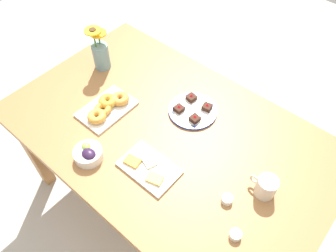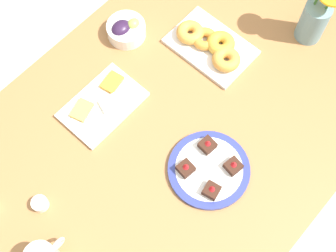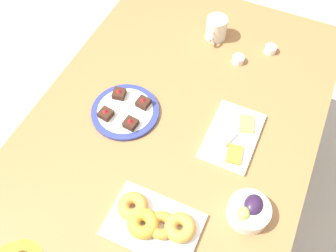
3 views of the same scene
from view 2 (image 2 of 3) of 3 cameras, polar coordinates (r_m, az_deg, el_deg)
name	(u,v)px [view 2 (image 2 of 3)]	position (r m, az deg, el deg)	size (l,w,h in m)	color
ground_plane	(168,195)	(2.16, 0.00, -8.38)	(6.00, 6.00, 0.00)	#B7B2A8
dining_table	(168,141)	(1.54, 0.00, -1.88)	(1.60, 1.00, 0.74)	#9E6B3D
grape_bowl	(126,30)	(1.62, -5.16, 11.63)	(0.13, 0.13, 0.07)	white
cheese_platter	(102,104)	(1.51, -7.99, 2.70)	(0.26, 0.17, 0.03)	white
croissant_platter	(211,45)	(1.59, 5.25, 9.83)	(0.19, 0.28, 0.05)	white
jam_cup_honey	(40,204)	(1.42, -15.34, -9.10)	(0.05, 0.05, 0.03)	white
dessert_plate	(209,169)	(1.41, 5.01, -5.26)	(0.25, 0.25, 0.05)	navy
flower_vase	(315,18)	(1.64, 17.45, 12.42)	(0.10, 0.13, 0.26)	#6B939E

